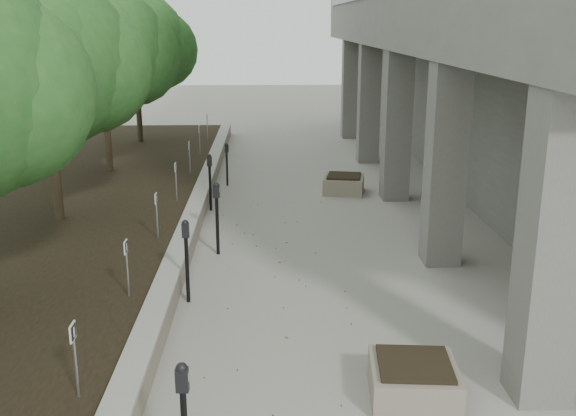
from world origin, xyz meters
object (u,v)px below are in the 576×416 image
object	(u,v)px
crabapple_tree_4	(103,79)
parking_meter_5	(227,165)
planter_back	(344,184)
planter_front	(414,380)
parking_meter_4	(210,182)
parking_meter_3	(217,219)
parking_meter_2	(187,261)
crabapple_tree_5	(136,67)
crabapple_tree_3	(48,98)

from	to	relation	value
crabapple_tree_4	parking_meter_5	bearing A→B (deg)	-6.37
planter_back	planter_front	bearing A→B (deg)	-91.67
crabapple_tree_4	parking_meter_4	world-z (taller)	crabapple_tree_4
crabapple_tree_4	planter_front	world-z (taller)	crabapple_tree_4
parking_meter_3	parking_meter_2	bearing A→B (deg)	-92.28
planter_back	crabapple_tree_5	bearing A→B (deg)	137.56
planter_back	crabapple_tree_3	bearing A→B (deg)	-151.81
crabapple_tree_4	parking_meter_5	world-z (taller)	crabapple_tree_4
parking_meter_5	planter_back	size ratio (longest dim) A/B	1.17
planter_back	crabapple_tree_4	bearing A→B (deg)	169.28
crabapple_tree_5	planter_front	world-z (taller)	crabapple_tree_5
crabapple_tree_4	parking_meter_3	size ratio (longest dim) A/B	3.50
crabapple_tree_5	parking_meter_4	distance (m)	9.01
crabapple_tree_3	crabapple_tree_5	xyz separation A→B (m)	(0.00, 10.00, 0.00)
crabapple_tree_4	planter_back	bearing A→B (deg)	-10.72
parking_meter_2	planter_back	world-z (taller)	parking_meter_2
parking_meter_5	planter_back	bearing A→B (deg)	-30.32
parking_meter_4	planter_front	world-z (taller)	parking_meter_4
crabapple_tree_3	parking_meter_2	xyz separation A→B (m)	(3.33, -3.85, -2.37)
parking_meter_2	planter_front	xyz separation A→B (m)	(3.26, -3.15, -0.49)
parking_meter_3	planter_front	size ratio (longest dim) A/B	1.41
parking_meter_5	parking_meter_3	bearing A→B (deg)	-103.80
planter_front	parking_meter_4	bearing A→B (deg)	110.45
parking_meter_3	planter_back	xyz separation A→B (m)	(3.22, 5.09, -0.52)
crabapple_tree_3	parking_meter_3	size ratio (longest dim) A/B	3.50
parking_meter_3	planter_front	distance (m)	6.34
parking_meter_3	crabapple_tree_4	bearing A→B (deg)	125.55
crabapple_tree_4	planter_back	world-z (taller)	crabapple_tree_4
parking_meter_2	planter_back	size ratio (longest dim) A/B	1.36
parking_meter_3	parking_meter_5	size ratio (longest dim) A/B	1.21
parking_meter_2	parking_meter_4	xyz separation A→B (m)	(-0.08, 5.79, -0.01)
crabapple_tree_5	planter_front	bearing A→B (deg)	-68.83
parking_meter_5	planter_front	world-z (taller)	parking_meter_5
crabapple_tree_3	parking_meter_3	world-z (taller)	crabapple_tree_3
crabapple_tree_5	parking_meter_4	world-z (taller)	crabapple_tree_5
parking_meter_4	parking_meter_5	xyz separation A→B (m)	(0.28, 2.67, -0.10)
crabapple_tree_4	parking_meter_2	distance (m)	9.75
crabapple_tree_3	crabapple_tree_5	world-z (taller)	same
parking_meter_4	parking_meter_5	size ratio (longest dim) A/B	1.16
crabapple_tree_4	parking_meter_5	distance (m)	4.33
parking_meter_4	crabapple_tree_4	bearing A→B (deg)	128.81
crabapple_tree_5	crabapple_tree_4	bearing A→B (deg)	-90.00
crabapple_tree_5	parking_meter_2	xyz separation A→B (m)	(3.33, -13.85, -2.37)
planter_front	crabapple_tree_4	bearing A→B (deg)	118.75
parking_meter_2	crabapple_tree_5	bearing A→B (deg)	99.26
parking_meter_2	parking_meter_5	distance (m)	8.46
crabapple_tree_3	parking_meter_2	size ratio (longest dim) A/B	3.63
crabapple_tree_5	parking_meter_3	distance (m)	12.20
parking_meter_3	parking_meter_4	xyz separation A→B (m)	(-0.42, 3.33, -0.03)
crabapple_tree_3	parking_meter_5	world-z (taller)	crabapple_tree_3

